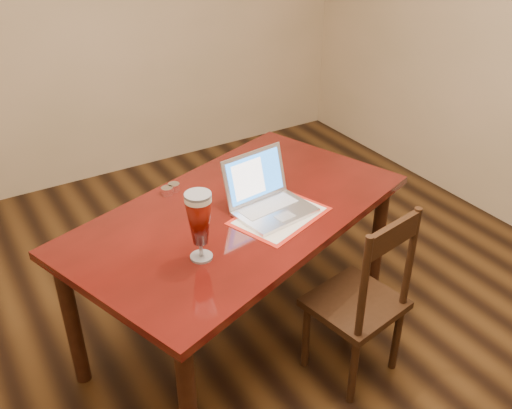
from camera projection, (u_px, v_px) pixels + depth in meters
ground at (260, 364)px, 2.97m from camera, size 5.00×5.00×0.00m
room_shell at (262, 18)px, 2.07m from camera, size 4.51×5.01×2.71m
dining_table at (238, 226)px, 2.81m from camera, size 1.91×1.44×1.11m
dining_chair at (361, 302)px, 2.71m from camera, size 0.47×0.45×0.96m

